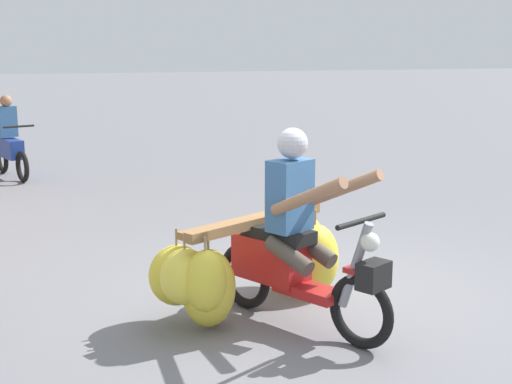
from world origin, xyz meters
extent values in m
plane|color=slate|center=(0.00, 0.00, 0.00)|extent=(120.00, 120.00, 0.00)
torus|color=black|center=(-0.13, -1.02, 0.28)|extent=(0.32, 0.54, 0.56)
torus|color=black|center=(-0.66, 0.05, 0.28)|extent=(0.32, 0.54, 0.56)
cube|color=red|center=(-0.35, -0.57, 0.32)|extent=(0.46, 0.61, 0.08)
cube|color=red|center=(-0.53, -0.21, 0.50)|extent=(0.54, 0.70, 0.36)
cube|color=black|center=(-0.49, -0.29, 0.72)|extent=(0.50, 0.65, 0.10)
cylinder|color=gray|center=(-0.16, -0.97, 0.62)|extent=(0.19, 0.28, 0.69)
cylinder|color=black|center=(-0.14, -1.00, 0.96)|extent=(0.52, 0.28, 0.04)
sphere|color=silver|center=(-0.10, -1.08, 0.82)|extent=(0.14, 0.14, 0.14)
cube|color=black|center=(-0.08, -1.11, 0.58)|extent=(0.29, 0.25, 0.20)
cube|color=red|center=(-0.13, -1.02, 0.58)|extent=(0.21, 0.30, 0.04)
cube|color=olive|center=(-0.60, -0.08, 0.78)|extent=(1.39, 0.76, 0.08)
cube|color=olive|center=(-0.68, 0.08, 0.75)|extent=(1.24, 0.67, 0.06)
ellipsoid|color=yellow|center=(-1.27, -0.30, 0.45)|extent=(0.47, 0.44, 0.44)
cylinder|color=#998459|center=(-1.27, -0.30, 0.72)|extent=(0.02, 0.02, 0.15)
ellipsoid|color=gold|center=(-1.28, -0.11, 0.41)|extent=(0.60, 0.58, 0.49)
cylinder|color=#998459|center=(-1.28, -0.11, 0.71)|extent=(0.02, 0.02, 0.17)
ellipsoid|color=gold|center=(-0.01, 0.32, 0.42)|extent=(0.53, 0.52, 0.58)
cylinder|color=#998459|center=(-0.01, 0.32, 0.74)|extent=(0.02, 0.02, 0.11)
ellipsoid|color=yellow|center=(-0.16, 0.45, 0.47)|extent=(0.47, 0.45, 0.48)
cylinder|color=#998459|center=(-0.16, 0.45, 0.73)|extent=(0.02, 0.02, 0.11)
ellipsoid|color=gold|center=(0.02, 0.14, 0.34)|extent=(0.52, 0.49, 0.63)
cylinder|color=#998459|center=(0.02, 0.14, 0.70)|extent=(0.02, 0.02, 0.19)
ellipsoid|color=yellow|center=(-1.08, -0.30, 0.34)|extent=(0.54, 0.51, 0.62)
cylinder|color=#998459|center=(-1.08, -0.30, 0.70)|extent=(0.02, 0.02, 0.17)
ellipsoid|color=gold|center=(-0.13, 0.17, 0.42)|extent=(0.56, 0.54, 0.49)
cylinder|color=#998459|center=(-0.13, 0.17, 0.71)|extent=(0.02, 0.02, 0.16)
ellipsoid|color=yellow|center=(-1.14, -0.44, 0.45)|extent=(0.40, 0.38, 0.48)
cylinder|color=#998459|center=(-1.14, -0.44, 0.72)|extent=(0.02, 0.02, 0.13)
cube|color=#386699|center=(-0.44, -0.39, 1.05)|extent=(0.40, 0.35, 0.56)
sphere|color=silver|center=(-0.43, -0.41, 1.46)|extent=(0.24, 0.24, 0.24)
cylinder|color=#9E7051|center=(-0.11, -0.61, 1.11)|extent=(0.44, 0.66, 0.39)
cylinder|color=#9E7051|center=(-0.46, -0.79, 1.11)|extent=(0.35, 0.70, 0.39)
cylinder|color=#4C4238|center=(-0.26, -0.44, 0.62)|extent=(0.31, 0.45, 0.27)
cylinder|color=#4C4238|center=(-0.51, -0.56, 0.62)|extent=(0.31, 0.45, 0.27)
torus|color=black|center=(-2.25, 6.77, 0.26)|extent=(0.22, 0.52, 0.52)
torus|color=black|center=(-2.55, 7.82, 0.26)|extent=(0.22, 0.52, 0.52)
cube|color=navy|center=(-2.43, 7.39, 0.50)|extent=(0.48, 0.93, 0.32)
cylinder|color=black|center=(-2.26, 6.82, 0.92)|extent=(0.49, 0.17, 0.04)
cube|color=#386699|center=(-2.43, 7.41, 0.95)|extent=(0.34, 0.28, 0.52)
sphere|color=#9E7051|center=(-2.43, 7.39, 1.30)|extent=(0.20, 0.20, 0.20)
camera|label=1|loc=(-2.51, -5.41, 2.17)|focal=49.95mm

